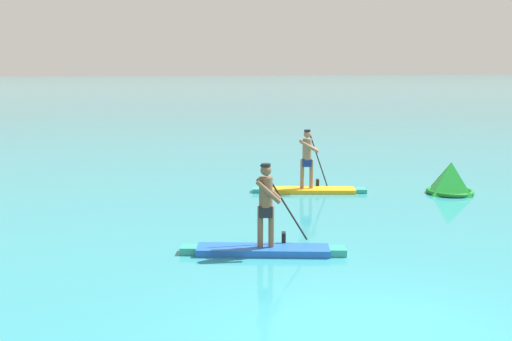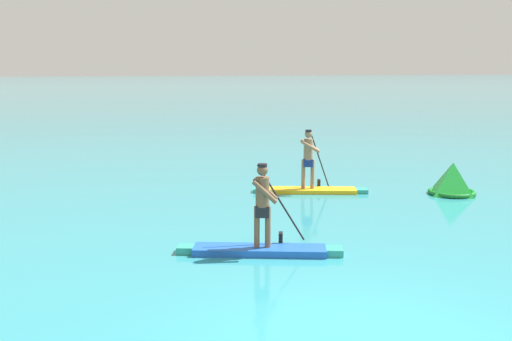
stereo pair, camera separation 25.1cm
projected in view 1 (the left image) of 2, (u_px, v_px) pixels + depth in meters
ground at (374, 341)px, 7.98m from camera, size 440.00×440.00×0.00m
paddleboarder_mid_center at (265, 236)px, 11.66m from camera, size 3.15×1.32×1.76m
paddleboarder_far_right at (309, 180)px, 17.39m from camera, size 3.24×1.35×1.82m
race_marker_buoy at (450, 180)px, 17.17m from camera, size 1.39×1.39×0.90m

